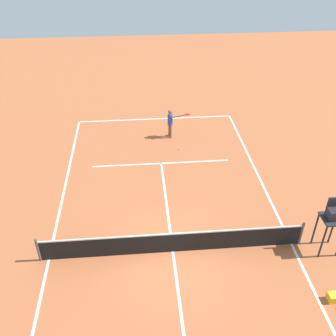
{
  "coord_description": "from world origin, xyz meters",
  "views": [
    {
      "loc": [
        1.1,
        10.44,
        11.07
      ],
      "look_at": [
        -0.21,
        -4.55,
        0.8
      ],
      "focal_mm": 41.31,
      "sensor_mm": 36.0,
      "label": 1
    }
  ],
  "objects": [
    {
      "name": "tennis_net",
      "position": [
        0.0,
        0.0,
        0.5
      ],
      "size": [
        10.11,
        0.1,
        1.07
      ],
      "color": "#4C4C51",
      "rests_on": "ground"
    },
    {
      "name": "player_serving",
      "position": [
        -0.76,
        -8.89,
        1.0
      ],
      "size": [
        1.31,
        0.52,
        1.69
      ],
      "rotation": [
        0.0,
        0.0,
        1.88
      ],
      "color": "brown",
      "rests_on": "ground"
    },
    {
      "name": "tennis_ball",
      "position": [
        -1.11,
        -7.45,
        0.03
      ],
      "size": [
        0.07,
        0.07,
        0.07
      ],
      "primitive_type": "sphere",
      "color": "#CCE033",
      "rests_on": "ground"
    },
    {
      "name": "ground_plane",
      "position": [
        0.0,
        0.0,
        0.0
      ],
      "size": [
        60.0,
        60.0,
        0.0
      ],
      "primitive_type": "plane",
      "color": "#B76038"
    },
    {
      "name": "umpire_chair",
      "position": [
        -5.84,
        0.37,
        1.61
      ],
      "size": [
        0.8,
        0.8,
        2.41
      ],
      "color": "#232328",
      "rests_on": "ground"
    },
    {
      "name": "court_lines",
      "position": [
        0.0,
        0.0,
        0.0
      ],
      "size": [
        9.51,
        22.54,
        0.01
      ],
      "color": "white",
      "rests_on": "ground"
    }
  ]
}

